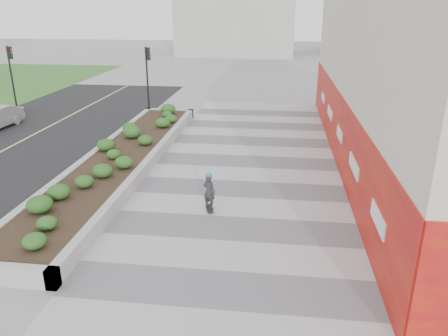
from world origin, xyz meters
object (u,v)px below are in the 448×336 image
(planter, at_px, (121,156))
(traffic_signal_near, at_px, (148,69))
(skateboarder, at_px, (209,191))
(traffic_signal_far, at_px, (11,68))

(planter, height_order, traffic_signal_near, traffic_signal_near)
(skateboarder, bearing_deg, traffic_signal_far, 122.17)
(traffic_signal_near, xyz_separation_m, traffic_signal_far, (-9.20, -0.50, 0.00))
(planter, relative_size, traffic_signal_near, 4.29)
(traffic_signal_far, bearing_deg, traffic_signal_near, 3.11)
(skateboarder, bearing_deg, traffic_signal_near, 97.70)
(traffic_signal_near, height_order, traffic_signal_far, same)
(traffic_signal_near, bearing_deg, skateboarder, -66.55)
(traffic_signal_near, bearing_deg, traffic_signal_far, -176.89)
(planter, relative_size, skateboarder, 12.94)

